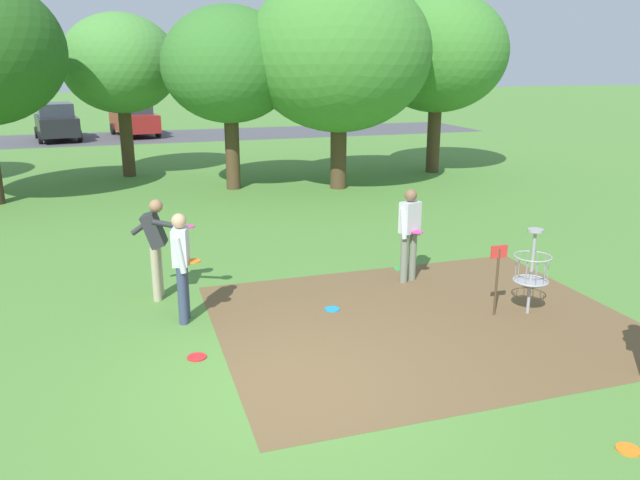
# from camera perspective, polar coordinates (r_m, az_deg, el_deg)

# --- Properties ---
(ground_plane) EXTENTS (160.00, 160.00, 0.00)m
(ground_plane) POSITION_cam_1_polar(r_m,az_deg,el_deg) (7.93, -2.19, -13.16)
(ground_plane) COLOR #518438
(dirt_tee_pad) EXTENTS (6.27, 5.07, 0.01)m
(dirt_tee_pad) POSITION_cam_1_polar(r_m,az_deg,el_deg) (9.83, 9.46, -7.31)
(dirt_tee_pad) COLOR brown
(dirt_tee_pad) RESTS_ON ground
(disc_golf_basket) EXTENTS (0.98, 0.58, 1.39)m
(disc_golf_basket) POSITION_cam_1_polar(r_m,az_deg,el_deg) (10.25, 18.52, -2.49)
(disc_golf_basket) COLOR #9E9EA3
(disc_golf_basket) RESTS_ON ground
(player_foreground_watching) EXTENTS (0.50, 0.45, 1.71)m
(player_foreground_watching) POSITION_cam_1_polar(r_m,az_deg,el_deg) (11.22, 8.21, 0.92)
(player_foreground_watching) COLOR slate
(player_foreground_watching) RESTS_ON ground
(player_waiting_left) EXTENTS (0.44, 0.49, 1.71)m
(player_waiting_left) POSITION_cam_1_polar(r_m,az_deg,el_deg) (9.60, -12.56, -1.92)
(player_waiting_left) COLOR #384260
(player_waiting_left) RESTS_ON ground
(player_waiting_right) EXTENTS (1.01, 0.71, 1.71)m
(player_waiting_right) POSITION_cam_1_polar(r_m,az_deg,el_deg) (10.64, -14.79, -0.20)
(player_waiting_right) COLOR tan
(player_waiting_right) RESTS_ON ground
(frisbee_near_basket) EXTENTS (0.24, 0.24, 0.02)m
(frisbee_near_basket) POSITION_cam_1_polar(r_m,az_deg,el_deg) (10.12, 1.13, -6.35)
(frisbee_near_basket) COLOR #1E93DB
(frisbee_near_basket) RESTS_ON ground
(frisbee_by_tee) EXTENTS (0.25, 0.25, 0.02)m
(frisbee_by_tee) POSITION_cam_1_polar(r_m,az_deg,el_deg) (7.49, 26.40, -16.81)
(frisbee_by_tee) COLOR orange
(frisbee_by_tee) RESTS_ON ground
(frisbee_mid_grass) EXTENTS (0.26, 0.26, 0.02)m
(frisbee_mid_grass) POSITION_cam_1_polar(r_m,az_deg,el_deg) (8.74, -11.21, -10.48)
(frisbee_mid_grass) COLOR red
(frisbee_mid_grass) RESTS_ON ground
(frisbee_scattered_a) EXTENTS (0.20, 0.20, 0.02)m
(frisbee_scattered_a) POSITION_cam_1_polar(r_m,az_deg,el_deg) (12.12, 7.24, -2.62)
(frisbee_scattered_a) COLOR green
(frisbee_scattered_a) RESTS_ON ground
(tree_mid_left) EXTENTS (3.84, 3.84, 5.42)m
(tree_mid_left) POSITION_cam_1_polar(r_m,az_deg,el_deg) (22.51, -17.82, 15.08)
(tree_mid_left) COLOR #4C3823
(tree_mid_left) RESTS_ON ground
(tree_mid_center) EXTENTS (4.78, 4.78, 6.18)m
(tree_mid_center) POSITION_cam_1_polar(r_m,az_deg,el_deg) (22.74, 10.75, 16.49)
(tree_mid_center) COLOR #4C3823
(tree_mid_center) RESTS_ON ground
(tree_mid_right) EXTENTS (5.50, 5.50, 6.44)m
(tree_mid_right) POSITION_cam_1_polar(r_m,az_deg,el_deg) (19.38, 1.77, 16.72)
(tree_mid_right) COLOR #4C3823
(tree_mid_right) RESTS_ON ground
(tree_far_left) EXTENTS (4.04, 4.04, 5.47)m
(tree_far_left) POSITION_cam_1_polar(r_m,az_deg,el_deg) (19.46, -8.33, 15.54)
(tree_far_left) COLOR #4C3823
(tree_far_left) RESTS_ON ground
(parking_lot_strip) EXTENTS (36.00, 6.00, 0.01)m
(parking_lot_strip) POSITION_cam_1_polar(r_m,az_deg,el_deg) (34.58, -14.73, 9.15)
(parking_lot_strip) COLOR #4C4C51
(parking_lot_strip) RESTS_ON ground
(parked_car_leftmost) EXTENTS (2.48, 4.44, 1.84)m
(parked_car_leftmost) POSITION_cam_1_polar(r_m,az_deg,el_deg) (34.55, -23.00, 9.94)
(parked_car_leftmost) COLOR black
(parked_car_leftmost) RESTS_ON ground
(parked_car_center_left) EXTENTS (2.56, 4.46, 1.84)m
(parked_car_center_left) POSITION_cam_1_polar(r_m,az_deg,el_deg) (35.07, -16.68, 10.61)
(parked_car_center_left) COLOR maroon
(parked_car_center_left) RESTS_ON ground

